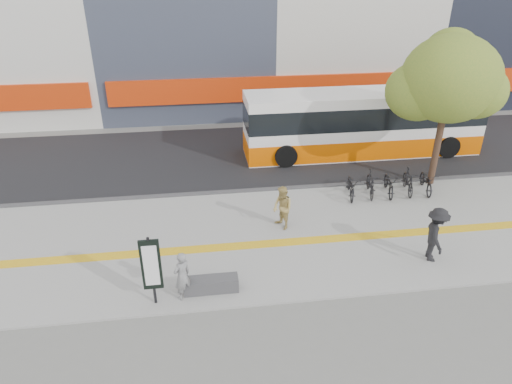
{
  "coord_description": "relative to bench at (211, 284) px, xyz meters",
  "views": [
    {
      "loc": [
        -2.76,
        -11.98,
        8.96
      ],
      "look_at": [
        -0.82,
        2.0,
        1.59
      ],
      "focal_mm": 32.25,
      "sensor_mm": 36.0,
      "label": 1
    }
  ],
  "objects": [
    {
      "name": "street",
      "position": [
        2.6,
        10.2,
        -0.28
      ],
      "size": [
        40.0,
        8.0,
        0.06
      ],
      "primitive_type": "cube",
      "color": "black",
      "rests_on": "ground"
    },
    {
      "name": "signboard",
      "position": [
        -1.6,
        -0.31,
        1.06
      ],
      "size": [
        0.55,
        0.1,
        2.2
      ],
      "color": "black",
      "rests_on": "sidewalk"
    },
    {
      "name": "bicycle_row",
      "position": [
        7.59,
        5.2,
        0.25
      ],
      "size": [
        4.21,
        1.83,
        1.01
      ],
      "color": "black",
      "rests_on": "sidewalk"
    },
    {
      "name": "seated_woman",
      "position": [
        -0.8,
        -0.19,
        0.54
      ],
      "size": [
        0.67,
        0.64,
        1.54
      ],
      "primitive_type": "imported",
      "rotation": [
        0.0,
        0.0,
        3.82
      ],
      "color": "black",
      "rests_on": "sidewalk"
    },
    {
      "name": "sidewalk",
      "position": [
        2.6,
        2.7,
        -0.27
      ],
      "size": [
        40.0,
        7.0,
        0.08
      ],
      "primitive_type": "cube",
      "color": "gray",
      "rests_on": "ground"
    },
    {
      "name": "pedestrian_tan",
      "position": [
        2.73,
        3.18,
        0.59
      ],
      "size": [
        0.88,
        0.97,
        1.62
      ],
      "primitive_type": "imported",
      "rotation": [
        0.0,
        0.0,
        -1.15
      ],
      "color": "tan",
      "rests_on": "sidewalk"
    },
    {
      "name": "bus",
      "position": [
        7.93,
        9.7,
        1.2
      ],
      "size": [
        11.51,
        2.73,
        3.06
      ],
      "color": "white",
      "rests_on": "street"
    },
    {
      "name": "street_tree",
      "position": [
        9.78,
        6.02,
        4.21
      ],
      "size": [
        4.4,
        3.8,
        6.31
      ],
      "color": "#352218",
      "rests_on": "sidewalk"
    },
    {
      "name": "tactile_strip",
      "position": [
        2.6,
        2.2,
        -0.22
      ],
      "size": [
        40.0,
        0.45,
        0.01
      ],
      "primitive_type": "cube",
      "color": "gold",
      "rests_on": "sidewalk"
    },
    {
      "name": "bench",
      "position": [
        0.0,
        0.0,
        0.0
      ],
      "size": [
        1.6,
        0.45,
        0.45
      ],
      "primitive_type": "cube",
      "color": "#343436",
      "rests_on": "sidewalk"
    },
    {
      "name": "ground",
      "position": [
        2.6,
        1.2,
        -0.3
      ],
      "size": [
        120.0,
        120.0,
        0.0
      ],
      "primitive_type": "plane",
      "color": "slate",
      "rests_on": "ground"
    },
    {
      "name": "curb",
      "position": [
        2.6,
        6.2,
        -0.23
      ],
      "size": [
        40.0,
        0.25,
        0.14
      ],
      "primitive_type": "cube",
      "color": "#343436",
      "rests_on": "ground"
    },
    {
      "name": "pedestrian_dark",
      "position": [
        7.19,
        0.62,
        0.71
      ],
      "size": [
        0.95,
        1.33,
        1.86
      ],
      "primitive_type": "imported",
      "rotation": [
        0.0,
        0.0,
        1.33
      ],
      "color": "black",
      "rests_on": "sidewalk"
    }
  ]
}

